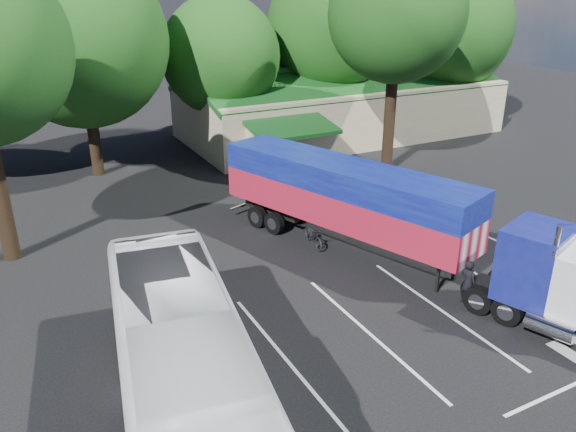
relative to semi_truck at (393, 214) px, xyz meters
name	(u,v)px	position (x,y,z in m)	size (l,w,h in m)	color
ground	(289,262)	(-3.71, 2.18, -2.34)	(120.00, 120.00, 0.00)	black
event_hall	(339,106)	(10.03, 19.99, -0.13)	(24.20, 14.12, 5.55)	#C2B990
tree_row_c	(81,41)	(-8.71, 18.38, 5.69)	(10.00, 10.00, 13.05)	black
tree_row_d	(221,56)	(0.29, 19.68, 4.24)	(8.00, 8.00, 10.60)	black
tree_row_e	(332,27)	(9.29, 20.18, 5.74)	(9.60, 9.60, 12.90)	black
tree_row_f	(446,28)	(19.29, 18.98, 5.45)	(10.40, 10.40, 13.00)	black
tree_near_right	(397,14)	(7.79, 10.68, 7.12)	(8.00, 8.00, 13.50)	black
semi_truck	(393,214)	(0.00, 0.00, 0.00)	(8.86, 19.45, 4.14)	black
woman	(468,282)	(0.63, -3.82, -1.46)	(0.65, 0.42, 1.77)	black
bicycle	(314,235)	(-1.91, 3.18, -1.84)	(0.67, 1.92, 1.01)	black
tour_bus	(188,388)	(-10.71, -5.82, -0.51)	(3.09, 13.20, 3.68)	white
silver_sedan	(317,143)	(5.85, 16.18, -1.61)	(1.55, 4.45, 1.47)	#A6A7AD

